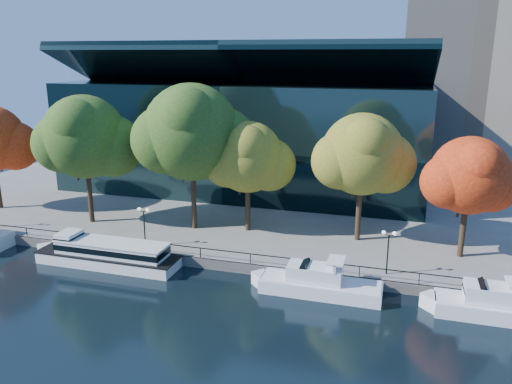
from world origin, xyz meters
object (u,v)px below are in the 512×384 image
(tour_boat, at_px, (104,252))
(tree_1, at_px, (86,139))
(tree_4, at_px, (364,156))
(tree_5, at_px, (471,177))
(lamp_1, at_px, (144,218))
(tree_3, at_px, (249,159))
(lamp_2, at_px, (388,242))
(cruiser_near, at_px, (315,282))
(tree_2, at_px, (193,135))
(cruiser_far, at_px, (492,304))

(tour_boat, xyz_separation_m, tree_1, (-6.84, 8.33, 9.47))
(tree_4, bearing_deg, tree_5, -9.63)
(lamp_1, bearing_deg, tree_3, 40.18)
(tree_5, xyz_separation_m, lamp_2, (-6.80, -6.13, -4.87))
(tree_3, height_order, lamp_1, tree_3)
(tree_1, xyz_separation_m, tree_3, (18.22, 2.43, -1.66))
(cruiser_near, bearing_deg, tour_boat, 179.56)
(tour_boat, distance_m, lamp_1, 5.05)
(tree_4, distance_m, lamp_2, 10.31)
(tree_5, bearing_deg, tree_2, 179.65)
(lamp_1, xyz_separation_m, lamp_2, (23.83, 0.00, 0.00))
(tour_boat, distance_m, tree_4, 27.28)
(lamp_1, bearing_deg, tree_5, 11.32)
(tree_3, relative_size, tree_5, 1.04)
(tree_2, bearing_deg, lamp_2, -16.76)
(tree_2, distance_m, lamp_1, 10.28)
(lamp_1, distance_m, lamp_2, 23.83)
(tree_4, height_order, tree_5, tree_4)
(cruiser_near, xyz_separation_m, tree_2, (-15.18, 9.82, 10.53))
(tour_boat, relative_size, tree_4, 1.18)
(tree_2, bearing_deg, tree_3, 10.63)
(cruiser_near, bearing_deg, cruiser_far, -0.40)
(tree_5, bearing_deg, tree_3, 176.67)
(tour_boat, bearing_deg, tree_2, 60.27)
(tour_boat, height_order, tree_2, tree_2)
(tree_3, xyz_separation_m, lamp_1, (-8.77, -7.40, -5.09))
(cruiser_far, relative_size, tree_3, 0.86)
(tree_5, bearing_deg, cruiser_far, -82.38)
(tree_1, distance_m, lamp_1, 12.63)
(lamp_2, bearing_deg, cruiser_far, -24.06)
(tour_boat, xyz_separation_m, tree_3, (11.38, 10.76, 7.81))
(tree_1, xyz_separation_m, lamp_1, (9.45, -4.97, -6.75))
(cruiser_near, height_order, tree_4, tree_4)
(tree_2, height_order, tree_3, tree_2)
(lamp_1, bearing_deg, tour_boat, -127.87)
(lamp_2, bearing_deg, lamp_1, 180.00)
(tree_1, height_order, tree_5, tree_1)
(cruiser_near, distance_m, tree_1, 30.41)
(tree_4, height_order, lamp_1, tree_4)
(tree_5, distance_m, lamp_2, 10.37)
(tree_3, distance_m, lamp_1, 12.55)
(cruiser_near, relative_size, tree_3, 0.95)
(tree_4, relative_size, lamp_2, 3.29)
(cruiser_near, distance_m, tree_5, 17.66)
(tree_4, xyz_separation_m, lamp_1, (-20.71, -7.81, -5.96))
(tree_3, xyz_separation_m, lamp_2, (15.06, -7.40, -5.09))
(tree_2, bearing_deg, tree_4, 4.85)
(tree_2, xyz_separation_m, tree_5, (27.73, -0.17, -2.71))
(tree_4, bearing_deg, tree_1, -174.62)
(lamp_1, bearing_deg, cruiser_near, -11.02)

